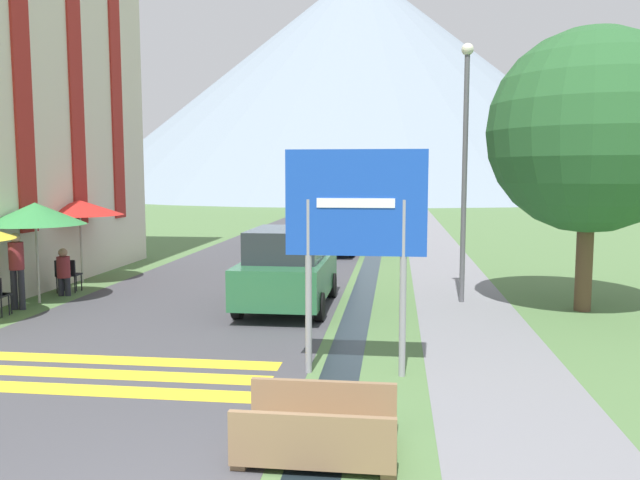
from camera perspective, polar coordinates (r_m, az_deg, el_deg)
The scene contains 18 objects.
ground_plane at distance 25.03m, azimuth 2.31°, elevation -0.90°, with size 160.00×160.00×0.00m, color #517542.
road at distance 35.19m, azimuth -0.43°, elevation 1.13°, with size 6.40×60.00×0.01m.
footpath at distance 34.93m, azimuth 9.55°, elevation 1.01°, with size 2.20×60.00×0.01m.
drainage_channel at distance 34.91m, azimuth 5.61°, elevation 1.06°, with size 0.60×60.00×0.00m.
crosswalk_marking at distance 10.28m, azimuth -19.82°, elevation -11.44°, with size 5.44×1.84×0.01m.
mountain_distant at distance 97.95m, azimuth 3.74°, elevation 14.23°, with size 83.61×83.61×33.91m.
road_sign at distance 9.25m, azimuth 3.28°, elevation 1.51°, with size 2.10×0.11×3.40m.
footbridge at distance 7.08m, azimuth -0.19°, elevation -17.33°, with size 1.70×1.10×0.65m.
parked_car_near at distance 14.13m, azimuth -2.94°, elevation -2.59°, with size 1.91×4.06×1.82m.
parked_car_far at distance 24.07m, azimuth 1.31°, elevation 1.00°, with size 1.75×4.46×1.82m.
cafe_chair_far_left at distance 17.21m, azimuth -22.32°, elevation -2.82°, with size 0.40×0.40×0.85m.
cafe_chair_far_right at distance 17.26m, azimuth -21.90°, elevation -2.78°, with size 0.40×0.40×0.85m.
cafe_umbrella_middle_green at distance 15.95m, azimuth -24.59°, elevation 2.20°, with size 2.28×2.28×2.37m.
cafe_umbrella_rear_red at distance 18.55m, azimuth -21.12°, elevation 2.78°, with size 2.36×2.36×2.32m.
person_standing_terrace at distance 15.48m, azimuth -25.99°, elevation -2.08°, with size 0.32×0.32×1.73m.
person_seated_near at distance 16.80m, azimuth -22.40°, elevation -2.51°, with size 0.32×0.32×1.20m.
streetlamp at distance 14.99m, azimuth 13.12°, elevation 7.69°, with size 0.28×0.28×6.00m.
tree_by_path at distance 14.90m, azimuth 23.47°, elevation 9.07°, with size 4.42×4.42×6.16m.
Camera 1 is at (2.01, -4.77, 3.04)m, focal length 35.00 mm.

